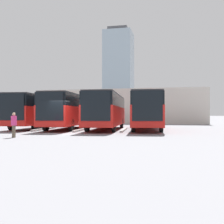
% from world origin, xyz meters
% --- Properties ---
extents(ground_plane, '(600.00, 600.00, 0.00)m').
position_xyz_m(ground_plane, '(0.00, 0.00, 0.00)').
color(ground_plane, gray).
extents(bus_0, '(3.66, 12.02, 3.29)m').
position_xyz_m(bus_0, '(-5.59, -5.95, 1.84)').
color(bus_0, red).
rests_on(bus_0, ground_plane).
extents(curb_divider_0, '(0.79, 5.66, 0.15)m').
position_xyz_m(curb_divider_0, '(-3.73, -4.20, 0.07)').
color(curb_divider_0, '#B2B2AD').
rests_on(curb_divider_0, ground_plane).
extents(bus_1, '(3.66, 12.02, 3.29)m').
position_xyz_m(bus_1, '(-1.87, -5.44, 1.84)').
color(bus_1, red).
rests_on(bus_1, ground_plane).
extents(curb_divider_1, '(0.79, 5.66, 0.15)m').
position_xyz_m(curb_divider_1, '(-0.00, -3.69, 0.07)').
color(curb_divider_1, '#B2B2AD').
rests_on(curb_divider_1, ground_plane).
extents(bus_2, '(3.66, 12.02, 3.29)m').
position_xyz_m(bus_2, '(1.86, -5.64, 1.84)').
color(bus_2, red).
rests_on(bus_2, ground_plane).
extents(curb_divider_2, '(0.79, 5.66, 0.15)m').
position_xyz_m(curb_divider_2, '(3.73, -3.89, 0.07)').
color(curb_divider_2, '#B2B2AD').
rests_on(curb_divider_2, ground_plane).
extents(bus_3, '(3.66, 12.02, 3.29)m').
position_xyz_m(bus_3, '(5.59, -6.39, 1.84)').
color(bus_3, red).
rests_on(bus_3, ground_plane).
extents(pedestrian, '(0.43, 0.43, 1.54)m').
position_xyz_m(pedestrian, '(1.61, 4.58, 0.83)').
color(pedestrian, brown).
rests_on(pedestrian, ground_plane).
extents(station_building, '(26.00, 13.63, 5.34)m').
position_xyz_m(station_building, '(0.00, -26.62, 2.70)').
color(station_building, beige).
rests_on(station_building, ground_plane).
extents(office_tower, '(17.17, 17.17, 55.41)m').
position_xyz_m(office_tower, '(25.61, -151.98, 27.11)').
color(office_tower, '#93A8B7').
rests_on(office_tower, ground_plane).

